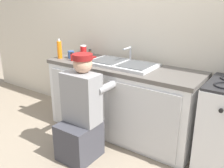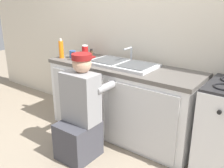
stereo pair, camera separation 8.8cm
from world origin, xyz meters
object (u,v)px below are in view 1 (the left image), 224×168
coffee_mug (71,55)px  soap_bottle_orange (60,50)px  sink_double_basin (122,64)px  spice_bottle_pepper (90,53)px  spice_bottle_red (72,57)px  plumber_person (81,116)px  soda_cup_red (83,51)px

coffee_mug → soap_bottle_orange: 0.16m
sink_double_basin → spice_bottle_pepper: bearing=169.0°
soap_bottle_orange → spice_bottle_red: bearing=-0.8°
sink_double_basin → spice_bottle_pepper: (-0.57, 0.11, 0.03)m
plumber_person → coffee_mug: 0.99m
spice_bottle_pepper → sink_double_basin: bearing=-11.0°
plumber_person → spice_bottle_red: size_ratio=10.52×
sink_double_basin → spice_bottle_pepper: 0.58m
sink_double_basin → soda_cup_red: 0.66m
sink_double_basin → plumber_person: (-0.07, -0.66, -0.43)m
plumber_person → soda_cup_red: bearing=128.3°
soap_bottle_orange → spice_bottle_red: 0.22m
coffee_mug → soda_cup_red: (0.08, 0.15, 0.03)m
sink_double_basin → coffee_mug: sink_double_basin is taller
plumber_person → spice_bottle_pepper: bearing=122.9°
coffee_mug → spice_bottle_red: 0.13m
spice_bottle_pepper → soda_cup_red: bearing=-152.7°
spice_bottle_pepper → soap_bottle_orange: size_ratio=0.42×
plumber_person → coffee_mug: (-0.65, 0.58, 0.46)m
plumber_person → coffee_mug: size_ratio=8.76×
sink_double_basin → coffee_mug: size_ratio=6.35×
sink_double_basin → soda_cup_red: sink_double_basin is taller
coffee_mug → spice_bottle_red: bearing=-41.9°
spice_bottle_pepper → soda_cup_red: (-0.08, -0.04, 0.02)m
spice_bottle_red → coffee_mug: bearing=138.1°
soap_bottle_orange → soda_cup_red: bearing=50.8°
spice_bottle_pepper → soda_cup_red: soda_cup_red is taller
spice_bottle_red → soda_cup_red: bearing=95.1°
spice_bottle_red → plumber_person: bearing=-41.4°
coffee_mug → soap_bottle_orange: bearing=-143.8°
coffee_mug → sink_double_basin: bearing=6.4°
spice_bottle_red → sink_double_basin: bearing=15.2°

